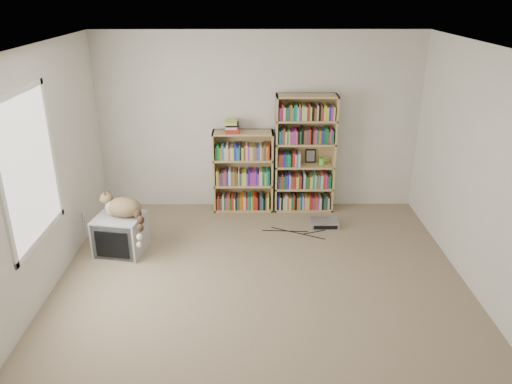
{
  "coord_description": "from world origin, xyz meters",
  "views": [
    {
      "loc": [
        -0.09,
        -4.33,
        3.02
      ],
      "look_at": [
        -0.05,
        1.0,
        0.82
      ],
      "focal_mm": 35.0,
      "sensor_mm": 36.0,
      "label": 1
    }
  ],
  "objects_px": {
    "bookcase_tall": "(305,156)",
    "bookcase_short": "(243,174)",
    "cat": "(126,211)",
    "crt_tv": "(121,234)",
    "dvd_player": "(324,223)"
  },
  "relations": [
    {
      "from": "bookcase_tall",
      "to": "bookcase_short",
      "type": "distance_m",
      "value": 0.91
    },
    {
      "from": "cat",
      "to": "bookcase_tall",
      "type": "relative_size",
      "value": 0.37
    },
    {
      "from": "crt_tv",
      "to": "bookcase_tall",
      "type": "height_order",
      "value": "bookcase_tall"
    },
    {
      "from": "dvd_player",
      "to": "crt_tv",
      "type": "bearing_deg",
      "value": -164.7
    },
    {
      "from": "cat",
      "to": "dvd_player",
      "type": "distance_m",
      "value": 2.63
    },
    {
      "from": "crt_tv",
      "to": "bookcase_tall",
      "type": "distance_m",
      "value": 2.73
    },
    {
      "from": "crt_tv",
      "to": "bookcase_tall",
      "type": "bearing_deg",
      "value": 38.89
    },
    {
      "from": "bookcase_tall",
      "to": "dvd_player",
      "type": "distance_m",
      "value": 1.0
    },
    {
      "from": "bookcase_tall",
      "to": "cat",
      "type": "bearing_deg",
      "value": -149.29
    },
    {
      "from": "dvd_player",
      "to": "cat",
      "type": "bearing_deg",
      "value": -163.31
    },
    {
      "from": "bookcase_short",
      "to": "dvd_player",
      "type": "xyz_separation_m",
      "value": [
        1.11,
        -0.61,
        -0.49
      ]
    },
    {
      "from": "crt_tv",
      "to": "cat",
      "type": "distance_m",
      "value": 0.34
    },
    {
      "from": "crt_tv",
      "to": "dvd_player",
      "type": "height_order",
      "value": "crt_tv"
    },
    {
      "from": "crt_tv",
      "to": "bookcase_short",
      "type": "xyz_separation_m",
      "value": [
        1.47,
        1.29,
        0.29
      ]
    },
    {
      "from": "crt_tv",
      "to": "bookcase_tall",
      "type": "relative_size",
      "value": 0.37
    }
  ]
}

